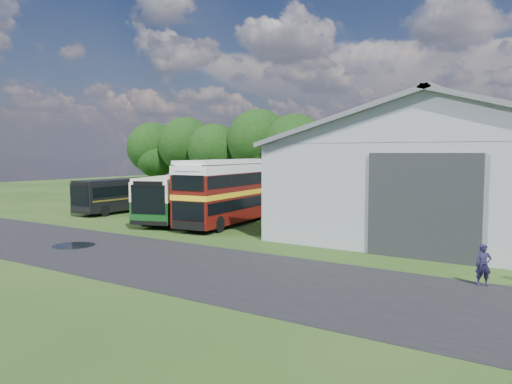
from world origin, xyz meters
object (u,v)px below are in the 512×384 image
Objects in this scene: storage_shed at (474,165)px; bus_dark_single at (129,194)px; bus_maroon_double at (230,192)px; visitor_a at (483,266)px; bus_green_single at (187,195)px.

bus_dark_single is at bearing -166.45° from storage_shed.
storage_shed is at bearing 21.07° from bus_maroon_double.
storage_shed is at bearing 11.60° from bus_dark_single.
storage_shed reaches higher than visitor_a.
bus_maroon_double is at bearing -151.92° from storage_shed.
bus_maroon_double is at bearing 133.58° from visitor_a.
bus_dark_single is at bearing 166.46° from bus_maroon_double.
visitor_a is at bearing -78.19° from storage_shed.
bus_dark_single is 6.49× the size of visitor_a.
bus_green_single is at bearing 137.10° from visitor_a.
storage_shed is 27.16m from bus_dark_single.
bus_green_single is 4.45m from bus_maroon_double.
bus_maroon_double is at bearing -8.48° from bus_dark_single.
bus_green_single is at bearing -9.50° from bus_dark_single.
storage_shed reaches higher than bus_maroon_double.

